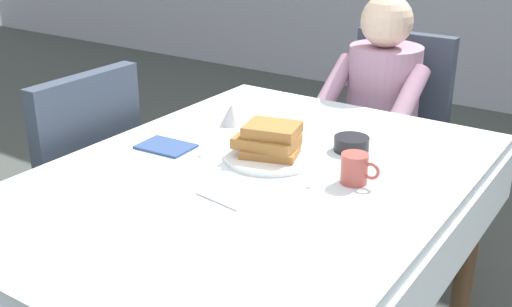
% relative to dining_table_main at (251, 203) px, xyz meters
% --- Properties ---
extents(dining_table_main, '(1.12, 1.52, 0.74)m').
position_rel_dining_table_main_xyz_m(dining_table_main, '(0.00, 0.00, 0.00)').
color(dining_table_main, silver).
rests_on(dining_table_main, ground).
extents(chair_diner, '(0.44, 0.45, 0.93)m').
position_rel_dining_table_main_xyz_m(chair_diner, '(-0.05, 1.17, -0.12)').
color(chair_diner, '#384251').
rests_on(chair_diner, ground).
extents(diner_person, '(0.40, 0.43, 1.12)m').
position_rel_dining_table_main_xyz_m(diner_person, '(-0.05, 1.01, 0.02)').
color(diner_person, '#B2849E').
rests_on(diner_person, ground).
extents(chair_left_side, '(0.45, 0.44, 0.93)m').
position_rel_dining_table_main_xyz_m(chair_left_side, '(-0.77, 0.00, -0.12)').
color(chair_left_side, '#384251').
rests_on(chair_left_side, ground).
extents(plate_breakfast, '(0.28, 0.28, 0.02)m').
position_rel_dining_table_main_xyz_m(plate_breakfast, '(-0.02, 0.13, 0.10)').
color(plate_breakfast, white).
rests_on(plate_breakfast, dining_table_main).
extents(breakfast_stack, '(0.21, 0.18, 0.09)m').
position_rel_dining_table_main_xyz_m(breakfast_stack, '(-0.02, 0.13, 0.15)').
color(breakfast_stack, '#A36B33').
rests_on(breakfast_stack, plate_breakfast).
extents(cup_coffee, '(0.11, 0.08, 0.08)m').
position_rel_dining_table_main_xyz_m(cup_coffee, '(0.27, 0.12, 0.13)').
color(cup_coffee, '#B24C42').
rests_on(cup_coffee, dining_table_main).
extents(bowl_butter, '(0.11, 0.11, 0.04)m').
position_rel_dining_table_main_xyz_m(bowl_butter, '(0.16, 0.33, 0.11)').
color(bowl_butter, black).
rests_on(bowl_butter, dining_table_main).
extents(syrup_pitcher, '(0.08, 0.08, 0.07)m').
position_rel_dining_table_main_xyz_m(syrup_pitcher, '(-0.30, 0.31, 0.13)').
color(syrup_pitcher, silver).
rests_on(syrup_pitcher, dining_table_main).
extents(fork_left_of_plate, '(0.02, 0.18, 0.00)m').
position_rel_dining_table_main_xyz_m(fork_left_of_plate, '(-0.21, 0.11, 0.09)').
color(fork_left_of_plate, silver).
rests_on(fork_left_of_plate, dining_table_main).
extents(knife_right_of_plate, '(0.03, 0.20, 0.00)m').
position_rel_dining_table_main_xyz_m(knife_right_of_plate, '(0.17, 0.11, 0.09)').
color(knife_right_of_plate, silver).
rests_on(knife_right_of_plate, dining_table_main).
extents(spoon_near_edge, '(0.15, 0.03, 0.00)m').
position_rel_dining_table_main_xyz_m(spoon_near_edge, '(0.03, -0.19, 0.09)').
color(spoon_near_edge, silver).
rests_on(spoon_near_edge, dining_table_main).
extents(napkin_folded, '(0.18, 0.13, 0.01)m').
position_rel_dining_table_main_xyz_m(napkin_folded, '(-0.34, 0.02, 0.09)').
color(napkin_folded, '#334C7F').
rests_on(napkin_folded, dining_table_main).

